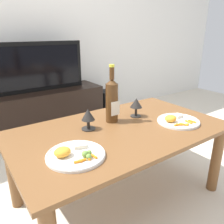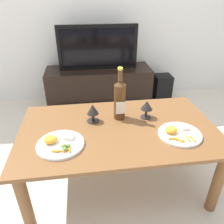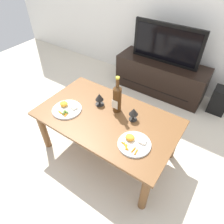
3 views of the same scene
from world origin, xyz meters
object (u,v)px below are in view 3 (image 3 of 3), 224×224
object	(u,v)px
goblet_right	(134,112)
dinner_plate_right	(134,143)
goblet_left	(99,98)
wine_bottle	(117,98)
tv_stand	(160,77)
floor_speaker	(219,101)
dining_table	(107,123)
tv_screen	(166,44)
dinner_plate_left	(67,109)

from	to	relation	value
goblet_right	dinner_plate_right	distance (m)	0.30
goblet_left	goblet_right	distance (m)	0.38
wine_bottle	goblet_left	world-z (taller)	wine_bottle
tv_stand	goblet_left	size ratio (longest dim) A/B	9.61
floor_speaker	goblet_left	xyz separation A→B (m)	(-0.98, -1.26, 0.43)
tv_stand	floor_speaker	world-z (taller)	tv_stand
goblet_right	dinner_plate_right	xyz separation A→B (m)	(0.15, -0.24, -0.08)
dining_table	wine_bottle	size ratio (longest dim) A/B	3.51
dining_table	dinner_plate_right	xyz separation A→B (m)	(0.37, -0.14, 0.10)
goblet_right	tv_screen	bearing A→B (deg)	100.80
floor_speaker	dinner_plate_right	bearing A→B (deg)	-106.95
tv_screen	dinner_plate_left	distance (m)	1.55
goblet_right	dinner_plate_left	world-z (taller)	goblet_right
tv_screen	floor_speaker	distance (m)	1.01
floor_speaker	goblet_right	size ratio (longest dim) A/B	2.60
dining_table	goblet_left	size ratio (longest dim) A/B	10.01
tv_stand	tv_screen	world-z (taller)	tv_screen
wine_bottle	floor_speaker	bearing A→B (deg)	57.31
tv_screen	dinner_plate_left	bearing A→B (deg)	-103.58
goblet_left	wine_bottle	bearing A→B (deg)	6.66
wine_bottle	goblet_left	bearing A→B (deg)	-173.34
tv_stand	wine_bottle	xyz separation A→B (m)	(0.05, -1.23, 0.43)
dinner_plate_right	tv_stand	bearing A→B (deg)	104.54
tv_screen	wine_bottle	bearing A→B (deg)	-87.82
dining_table	floor_speaker	distance (m)	1.61
tv_screen	dinner_plate_left	size ratio (longest dim) A/B	3.22
floor_speaker	dinner_plate_left	bearing A→B (deg)	-128.81
floor_speaker	goblet_left	world-z (taller)	goblet_left
goblet_right	dinner_plate_left	bearing A→B (deg)	-157.69
tv_screen	goblet_right	size ratio (longest dim) A/B	6.93
tv_screen	goblet_left	size ratio (longest dim) A/B	6.98
dining_table	goblet_right	bearing A→B (deg)	25.80
dining_table	floor_speaker	world-z (taller)	dining_table
dinner_plate_left	goblet_left	bearing A→B (deg)	48.71
tv_stand	tv_screen	xyz separation A→B (m)	(-0.00, -0.00, 0.49)
tv_stand	dinner_plate_right	bearing A→B (deg)	-75.46
tv_stand	dinner_plate_right	distance (m)	1.57
wine_bottle	dinner_plate_left	world-z (taller)	wine_bottle
tv_screen	goblet_right	bearing A→B (deg)	-79.20
dining_table	tv_stand	world-z (taller)	dining_table
floor_speaker	dinner_plate_left	world-z (taller)	dinner_plate_left
tv_screen	wine_bottle	size ratio (longest dim) A/B	2.45
dinner_plate_right	dining_table	bearing A→B (deg)	159.39
wine_bottle	dinner_plate_right	distance (m)	0.46
tv_stand	dinner_plate_left	world-z (taller)	dinner_plate_left
tv_screen	goblet_right	xyz separation A→B (m)	(0.24, -1.25, -0.13)
floor_speaker	dinner_plate_left	size ratio (longest dim) A/B	1.21
goblet_left	dinner_plate_right	world-z (taller)	goblet_left
dining_table	dinner_plate_right	distance (m)	0.41
goblet_left	dinner_plate_right	bearing A→B (deg)	-24.67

